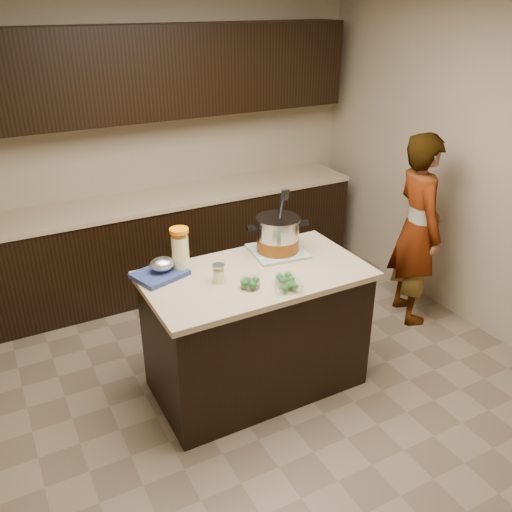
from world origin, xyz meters
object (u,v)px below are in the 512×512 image
at_px(stock_pot, 278,237).
at_px(lemonade_pitcher, 180,252).
at_px(island, 256,330).
at_px(person, 417,230).

distance_m(stock_pot, lemonade_pitcher, 0.70).
height_order(island, stock_pot, stock_pot).
xyz_separation_m(lemonade_pitcher, person, (2.03, -0.03, -0.24)).
bearing_deg(stock_pot, person, 14.38).
height_order(lemonade_pitcher, person, person).
bearing_deg(person, stock_pot, 108.70).
bearing_deg(stock_pot, lemonade_pitcher, -170.40).
height_order(stock_pot, person, person).
height_order(island, lemonade_pitcher, lemonade_pitcher).
relative_size(stock_pot, person, 0.28).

